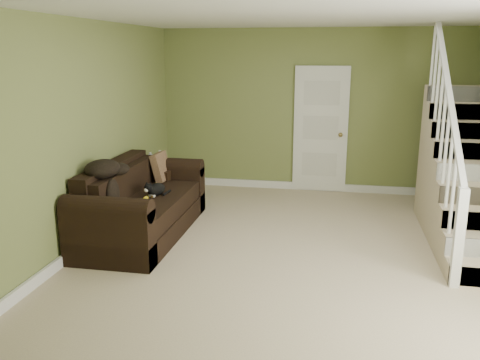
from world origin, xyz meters
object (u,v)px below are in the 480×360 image
at_px(banana, 145,199).
at_px(sofa, 140,207).
at_px(side_table, 159,188).
at_px(cat, 156,190).

bearing_deg(banana, sofa, 118.48).
height_order(side_table, cat, side_table).
xyz_separation_m(sofa, side_table, (-0.12, 1.04, -0.03)).
bearing_deg(side_table, cat, -71.91).
xyz_separation_m(sofa, banana, (0.16, -0.20, 0.17)).
bearing_deg(side_table, banana, -77.08).
xyz_separation_m(cat, banana, (-0.03, -0.27, -0.05)).
distance_m(cat, banana, 0.27).
distance_m(side_table, cat, 1.05).
relative_size(side_table, banana, 4.00).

